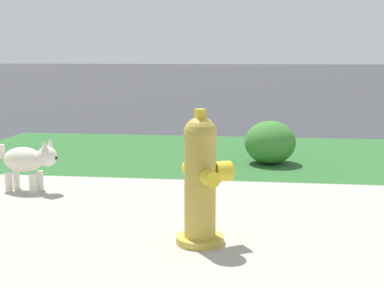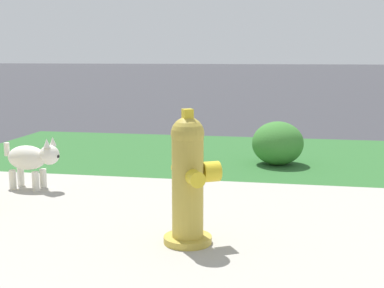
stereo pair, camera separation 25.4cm
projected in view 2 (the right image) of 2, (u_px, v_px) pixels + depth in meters
name	position (u px, v px, depth m)	size (l,w,h in m)	color
fire_hydrant_at_driveway	(189.00, 180.00, 3.07)	(0.34, 0.36, 0.80)	gold
small_white_dog	(32.00, 159.00, 4.35)	(0.51, 0.24, 0.44)	silver
shrub_bush_mid_verge	(278.00, 143.00, 5.37)	(0.52, 0.52, 0.44)	#3D7F33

